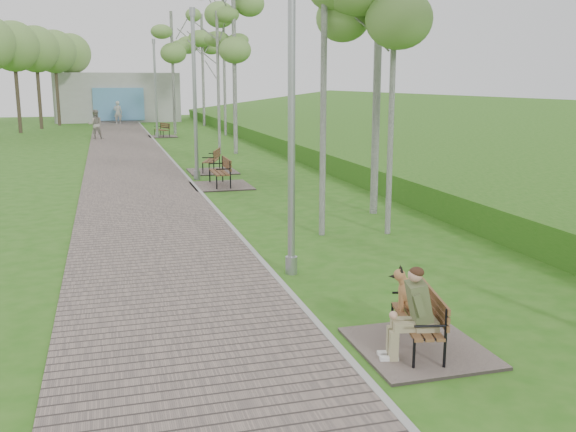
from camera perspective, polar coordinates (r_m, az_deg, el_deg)
ground at (r=7.24m, az=7.96°, el=-15.39°), size 120.00×120.00×0.00m
walkway at (r=27.58m, az=-13.87°, el=4.69°), size 3.50×67.00×0.04m
kerb at (r=27.69m, az=-10.24°, el=4.89°), size 0.10×67.00×0.05m
embankment at (r=29.92m, az=13.68°, el=5.20°), size 14.00×70.00×1.60m
building_north at (r=56.86m, az=-14.90°, el=10.17°), size 10.00×5.20×4.00m
bench_main at (r=8.20m, az=11.25°, el=-9.32°), size 1.54×1.72×1.35m
bench_second at (r=20.67m, az=-6.07°, el=3.20°), size 1.84×2.05×1.13m
bench_third at (r=24.05m, az=-6.81°, el=4.37°), size 1.73×1.92×1.06m
bench_far at (r=40.01m, az=-11.13°, el=7.19°), size 1.67×1.86×1.03m
lamp_post_near at (r=10.82m, az=0.31°, el=7.73°), size 0.21×0.21×5.40m
lamp_post_second at (r=22.02m, az=-8.28°, el=10.05°), size 0.22×0.22×5.67m
lamp_post_third at (r=39.06m, az=-11.68°, el=10.71°), size 0.22×0.22×5.71m
pedestrian_near at (r=52.85m, az=-14.88°, el=8.88°), size 0.73×0.54×1.81m
pedestrian_far at (r=39.14m, az=-16.75°, el=7.79°), size 0.87×0.69×1.71m
birch_mid_c at (r=29.99m, az=-6.31°, el=15.45°), size 2.33×2.33×6.63m
birch_distant_a at (r=42.02m, az=-10.31°, el=15.61°), size 2.54×2.54×7.86m
birch_distant_b at (r=49.59m, az=-7.66°, el=15.67°), size 2.62×2.62×8.50m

